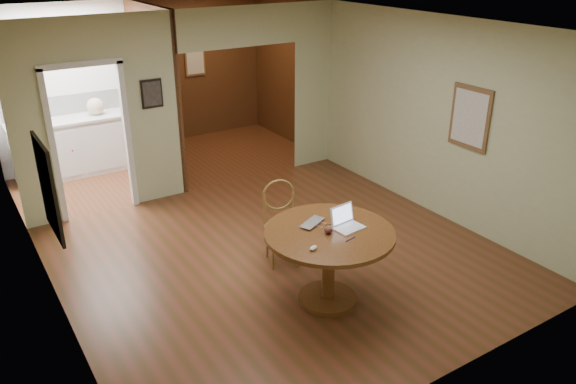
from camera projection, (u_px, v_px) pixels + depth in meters
floor at (283, 258)px, 6.84m from camera, size 5.00×5.00×0.00m
room_shell at (148, 104)px, 8.48m from camera, size 5.20×7.50×5.00m
dining_table at (329, 250)px, 5.77m from camera, size 1.34×1.34×0.84m
chair at (281, 217)px, 6.60m from camera, size 0.53×0.53×1.00m
open_laptop at (346, 221)px, 5.76m from camera, size 0.32×0.29×0.21m
closed_laptop at (316, 224)px, 5.80m from camera, size 0.39×0.33×0.03m
mouse at (313, 248)px, 5.33m from camera, size 0.11×0.08×0.04m
wine_glass at (329, 229)px, 5.61m from camera, size 0.09×0.09×0.10m
pen at (350, 239)px, 5.52m from camera, size 0.14×0.03×0.01m
kitchen_cabinet at (78, 146)px, 9.22m from camera, size 2.06×0.60×0.94m
grocery_bag at (95, 106)px, 9.16m from camera, size 0.31×0.28×0.28m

